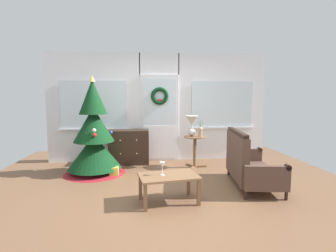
{
  "coord_description": "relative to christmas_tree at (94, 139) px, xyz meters",
  "views": [
    {
      "loc": [
        -0.42,
        -4.06,
        1.52
      ],
      "look_at": [
        0.05,
        0.55,
        1.0
      ],
      "focal_mm": 27.49,
      "sensor_mm": 36.0,
      "label": 1
    }
  ],
  "objects": [
    {
      "name": "side_table",
      "position": [
        2.09,
        0.22,
        -0.22
      ],
      "size": [
        0.5,
        0.48,
        0.68
      ],
      "color": "brown",
      "rests_on": "ground"
    },
    {
      "name": "dresser_cabinet",
      "position": [
        0.65,
        0.69,
        -0.31
      ],
      "size": [
        0.9,
        0.45,
        0.78
      ],
      "color": "black",
      "rests_on": "ground"
    },
    {
      "name": "wine_glass",
      "position": [
        1.23,
        -1.58,
        -0.16
      ],
      "size": [
        0.08,
        0.08,
        0.2
      ],
      "color": "silver",
      "rests_on": "coffee_table"
    },
    {
      "name": "flower_vase",
      "position": [
        2.19,
        0.16,
        0.1
      ],
      "size": [
        0.11,
        0.1,
        0.35
      ],
      "color": "tan",
      "rests_on": "side_table"
    },
    {
      "name": "back_wall_with_door",
      "position": [
        1.37,
        0.98,
        0.58
      ],
      "size": [
        5.2,
        0.19,
        2.55
      ],
      "color": "white",
      "rests_on": "ground"
    },
    {
      "name": "table_lamp",
      "position": [
        2.03,
        0.26,
        0.27
      ],
      "size": [
        0.28,
        0.28,
        0.44
      ],
      "color": "silver",
      "rests_on": "side_table"
    },
    {
      "name": "ground_plane",
      "position": [
        1.37,
        -1.1,
        -0.7
      ],
      "size": [
        6.76,
        6.76,
        0.0
      ],
      "primitive_type": "plane",
      "color": "brown"
    },
    {
      "name": "christmas_tree",
      "position": [
        0.0,
        0.0,
        0.0
      ],
      "size": [
        1.22,
        1.22,
        1.94
      ],
      "color": "#4C331E",
      "rests_on": "ground"
    },
    {
      "name": "settee_sofa",
      "position": [
        2.75,
        -1.02,
        -0.33
      ],
      "size": [
        0.87,
        1.44,
        0.96
      ],
      "color": "black",
      "rests_on": "ground"
    },
    {
      "name": "coffee_table",
      "position": [
        1.33,
        -1.59,
        -0.36
      ],
      "size": [
        0.91,
        0.64,
        0.4
      ],
      "color": "brown",
      "rests_on": "ground"
    },
    {
      "name": "gift_box",
      "position": [
        0.4,
        -0.22,
        -0.62
      ],
      "size": [
        0.17,
        0.15,
        0.17
      ],
      "primitive_type": "cube",
      "color": "#D8C64C",
      "rests_on": "ground"
    }
  ]
}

